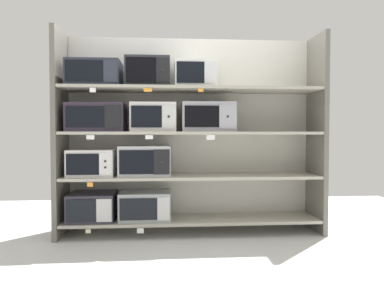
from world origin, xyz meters
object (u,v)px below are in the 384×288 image
object	(u,v)px
microwave_3	(145,161)
microwave_5	(154,117)
microwave_2	(92,163)
microwave_8	(148,73)
microwave_9	(195,75)
microwave_4	(97,118)
microwave_0	(93,206)
microwave_6	(208,117)
microwave_1	(145,205)
microwave_7	(95,74)

from	to	relation	value
microwave_3	microwave_5	size ratio (longest dim) A/B	1.13
microwave_2	microwave_5	distance (m)	0.80
microwave_8	microwave_9	bearing A→B (deg)	0.02
microwave_2	microwave_4	distance (m)	0.47
microwave_0	microwave_9	bearing A→B (deg)	0.00
microwave_2	microwave_9	world-z (taller)	microwave_9
microwave_6	microwave_8	bearing A→B (deg)	-179.96
microwave_6	microwave_9	distance (m)	0.47
microwave_1	microwave_2	distance (m)	0.71
microwave_8	microwave_6	bearing A→B (deg)	0.04
microwave_0	microwave_7	distance (m)	1.38
microwave_3	microwave_6	world-z (taller)	microwave_6
microwave_1	microwave_4	bearing A→B (deg)	179.98
microwave_6	microwave_8	distance (m)	0.79
microwave_0	microwave_5	size ratio (longest dim) A/B	1.00
microwave_2	microwave_3	xyz separation A→B (m)	(0.55, 0.00, 0.02)
microwave_3	microwave_6	xyz separation A→B (m)	(0.67, 0.00, 0.46)
microwave_3	microwave_4	xyz separation A→B (m)	(-0.50, 0.00, 0.45)
microwave_3	microwave_9	size ratio (longest dim) A/B	1.21
microwave_1	microwave_7	bearing A→B (deg)	-179.99
microwave_2	microwave_6	xyz separation A→B (m)	(1.22, 0.00, 0.48)
microwave_0	microwave_7	xyz separation A→B (m)	(0.03, -0.00, 1.38)
microwave_2	microwave_6	distance (m)	1.31
microwave_2	microwave_7	distance (m)	0.92
microwave_0	microwave_1	xyz separation A→B (m)	(0.55, 0.00, 0.00)
microwave_5	microwave_7	size ratio (longest dim) A/B	0.88
microwave_2	microwave_9	size ratio (longest dim) A/B	1.07
microwave_2	microwave_3	world-z (taller)	microwave_3
microwave_1	microwave_6	size ratio (longest dim) A/B	0.95
microwave_2	microwave_8	bearing A→B (deg)	-0.02
microwave_3	microwave_7	distance (m)	1.04
microwave_3	microwave_4	world-z (taller)	microwave_4
microwave_2	microwave_4	xyz separation A→B (m)	(0.05, 0.00, 0.47)
microwave_0	microwave_9	world-z (taller)	microwave_9
microwave_0	microwave_2	size ratio (longest dim) A/B	1.00
microwave_8	microwave_5	bearing A→B (deg)	0.38
microwave_1	microwave_2	world-z (taller)	microwave_2
microwave_0	microwave_1	distance (m)	0.55
microwave_2	microwave_7	world-z (taller)	microwave_7
microwave_1	microwave_7	xyz separation A→B (m)	(-0.52, -0.00, 1.38)
microwave_7	microwave_3	bearing A→B (deg)	0.01
microwave_1	microwave_2	xyz separation A→B (m)	(-0.55, -0.00, 0.46)
microwave_3	microwave_7	bearing A→B (deg)	-179.99
microwave_0	microwave_8	bearing A→B (deg)	-0.02
microwave_9	microwave_0	bearing A→B (deg)	-180.00
microwave_2	microwave_1	bearing A→B (deg)	0.01
microwave_6	microwave_7	size ratio (longest dim) A/B	1.04
microwave_4	microwave_7	distance (m)	0.45
microwave_5	microwave_9	world-z (taller)	microwave_9
microwave_2	microwave_5	world-z (taller)	microwave_5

